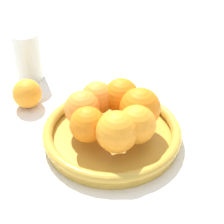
% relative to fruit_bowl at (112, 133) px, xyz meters
% --- Properties ---
extents(ground_plane, '(4.00, 4.00, 0.00)m').
position_rel_fruit_bowl_xyz_m(ground_plane, '(0.00, 0.00, -0.02)').
color(ground_plane, white).
extents(fruit_bowl, '(0.28, 0.28, 0.03)m').
position_rel_fruit_bowl_xyz_m(fruit_bowl, '(0.00, 0.00, 0.00)').
color(fruit_bowl, gold).
rests_on(fruit_bowl, ground_plane).
extents(orange_pile, '(0.19, 0.19, 0.08)m').
position_rel_fruit_bowl_xyz_m(orange_pile, '(-0.00, 0.00, 0.05)').
color(orange_pile, orange).
rests_on(orange_pile, fruit_bowl).
extents(stray_orange, '(0.07, 0.07, 0.07)m').
position_rel_fruit_bowl_xyz_m(stray_orange, '(0.17, -0.14, 0.02)').
color(stray_orange, orange).
rests_on(stray_orange, ground_plane).
extents(drinking_glass, '(0.07, 0.07, 0.12)m').
position_rel_fruit_bowl_xyz_m(drinking_glass, '(0.17, -0.27, 0.04)').
color(drinking_glass, silver).
rests_on(drinking_glass, ground_plane).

